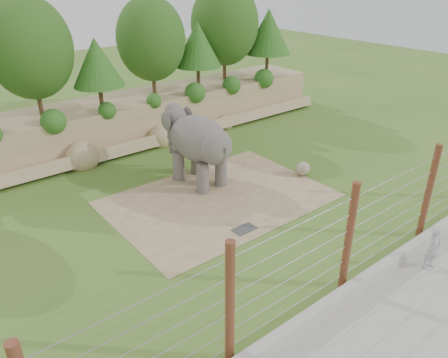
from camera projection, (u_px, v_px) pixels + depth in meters
ground at (254, 230)px, 18.20m from camera, size 90.00×90.00×0.00m
back_embankment at (119, 77)px, 25.63m from camera, size 30.00×5.52×8.77m
dirt_patch at (219, 199)px, 20.57m from camera, size 10.00×7.00×0.02m
drain_grate at (244, 229)px, 18.20m from camera, size 1.00×0.60×0.03m
elephant at (199, 149)px, 21.39m from camera, size 2.19×4.57×3.61m
stone_ball at (303, 169)px, 22.71m from camera, size 0.73×0.73×0.73m
retaining_wall at (354, 288)px, 14.59m from camera, size 26.00×0.35×0.50m
walkway at (408, 328)px, 13.30m from camera, size 26.00×4.00×0.01m
barrier_fence at (349, 237)px, 14.16m from camera, size 20.26×0.26×4.00m
zookeeper at (433, 248)px, 15.61m from camera, size 0.67×0.51×1.65m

